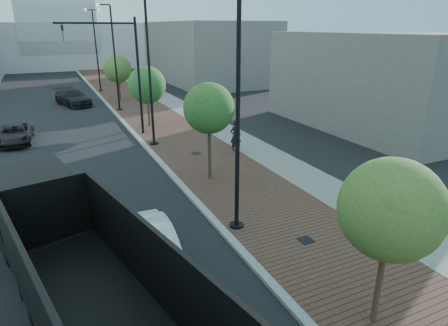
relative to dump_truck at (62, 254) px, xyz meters
name	(u,v)px	position (x,y,z in m)	size (l,w,h in m)	color
sidewalk	(136,98)	(9.10, 31.38, -1.34)	(7.00, 140.00, 0.12)	#4C2D23
concrete_strip	(160,96)	(11.80, 31.38, -1.34)	(2.40, 140.00, 0.13)	slate
curb	(103,100)	(5.60, 31.38, -1.33)	(0.30, 140.00, 0.14)	gray
dump_truck	(62,254)	(0.00, 0.00, 0.00)	(5.22, 13.53, 3.33)	black
white_sedan	(150,251)	(2.50, 0.08, -0.65)	(1.58, 4.54, 1.49)	white
dark_car_mid	(15,134)	(-2.04, 17.98, -0.79)	(2.03, 4.39, 1.22)	black
dark_car_far	(73,97)	(2.55, 30.13, -0.63)	(2.15, 5.29, 1.54)	black
pedestrian	(236,136)	(10.45, 9.91, -0.37)	(0.75, 0.49, 2.07)	black
streetlight_1	(235,120)	(6.09, 1.38, 2.94)	(1.44, 0.56, 9.21)	black
streetlight_2	(149,71)	(6.20, 13.38, 3.42)	(1.72, 0.56, 9.28)	black
streetlight_3	(114,63)	(6.09, 25.38, 2.94)	(1.44, 0.56, 9.21)	black
streetlight_4	(96,50)	(6.20, 37.38, 3.42)	(1.72, 0.56, 9.28)	black
traffic_mast	(125,65)	(5.30, 16.38, 3.58)	(5.09, 0.20, 8.00)	black
tree_0	(392,209)	(7.25, -4.60, 1.96)	(2.51, 2.49, 4.61)	#382619
tree_1	(210,108)	(7.25, 6.40, 2.30)	(2.50, 2.47, 4.95)	#382619
tree_2	(147,85)	(7.25, 18.40, 1.84)	(2.82, 2.82, 4.66)	#382619
tree_3	(118,69)	(7.25, 30.40, 1.89)	(2.80, 2.80, 4.70)	#382619
convention_center	(55,34)	(3.60, 76.38, 4.60)	(50.00, 30.00, 50.00)	#B2B8BD
commercial_block_ne	(206,52)	(21.60, 41.38, 2.60)	(12.00, 22.00, 8.00)	slate
commercial_block_e	(381,80)	(23.60, 11.38, 2.10)	(10.00, 16.00, 7.00)	#5F5A56
utility_cover_1	(306,240)	(8.00, -0.62, -1.27)	(0.50, 0.50, 0.02)	black
utility_cover_2	(196,153)	(8.00, 10.38, -1.27)	(0.50, 0.50, 0.02)	black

